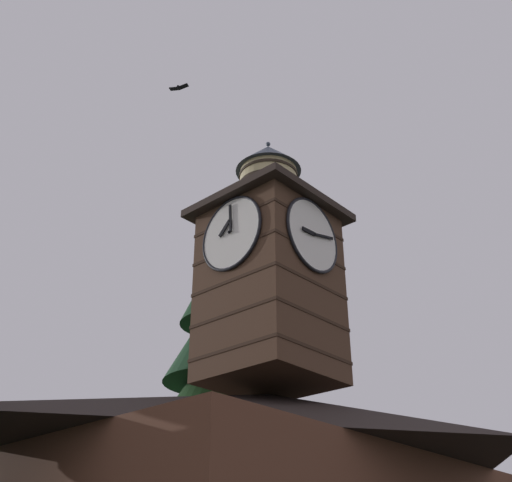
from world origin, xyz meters
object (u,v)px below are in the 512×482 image
(pine_tree_behind, at_px, (219,430))
(moon, at_px, (163,466))
(clock_tower, at_px, (270,272))
(flying_bird_high, at_px, (179,88))

(pine_tree_behind, distance_m, moon, 28.22)
(clock_tower, bearing_deg, pine_tree_behind, -117.29)
(pine_tree_behind, bearing_deg, flying_bird_high, 23.67)
(moon, height_order, flying_bird_high, flying_bird_high)
(clock_tower, distance_m, moon, 32.94)
(flying_bird_high, bearing_deg, pine_tree_behind, -156.33)
(clock_tower, xyz_separation_m, flying_bird_high, (2.19, -2.44, 7.55))
(moon, bearing_deg, pine_tree_behind, 53.95)
(clock_tower, xyz_separation_m, moon, (-18.77, -27.06, -0.71))
(pine_tree_behind, height_order, flying_bird_high, flying_bird_high)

